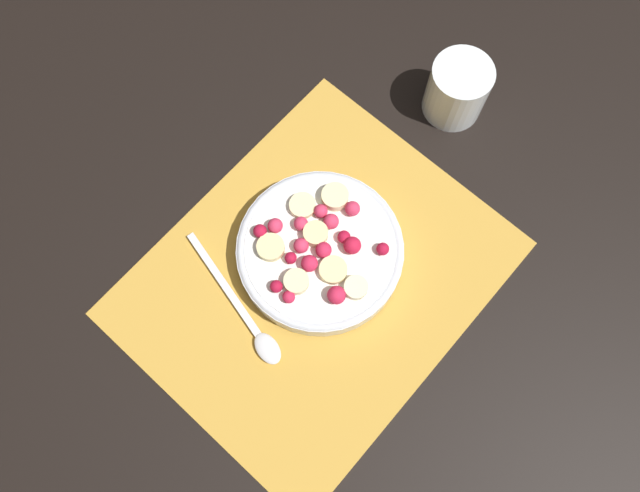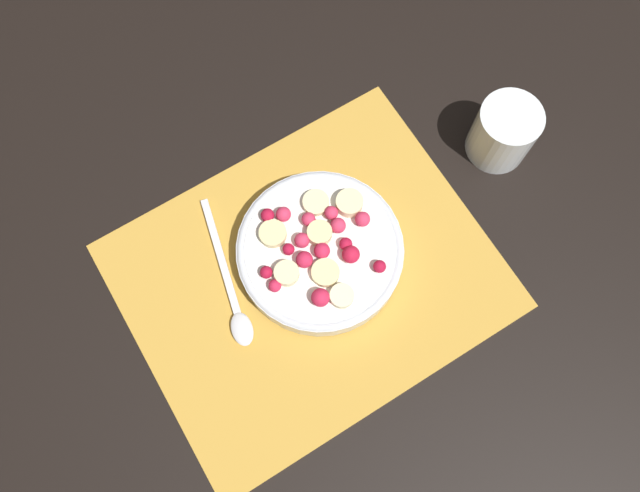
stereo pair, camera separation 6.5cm
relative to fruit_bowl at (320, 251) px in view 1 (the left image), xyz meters
name	(u,v)px [view 1 (the left image)]	position (x,y,z in m)	size (l,w,h in m)	color
ground_plane	(315,278)	(-0.02, -0.01, -0.03)	(3.00, 3.00, 0.00)	black
placemat	(315,278)	(-0.02, -0.01, -0.02)	(0.44, 0.36, 0.01)	gold
fruit_bowl	(320,251)	(0.00, 0.00, 0.00)	(0.20, 0.20, 0.05)	silver
spoon	(250,322)	(-0.12, 0.01, -0.02)	(0.06, 0.19, 0.01)	silver
drinking_glass	(457,90)	(0.28, 0.01, 0.01)	(0.08, 0.08, 0.08)	white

